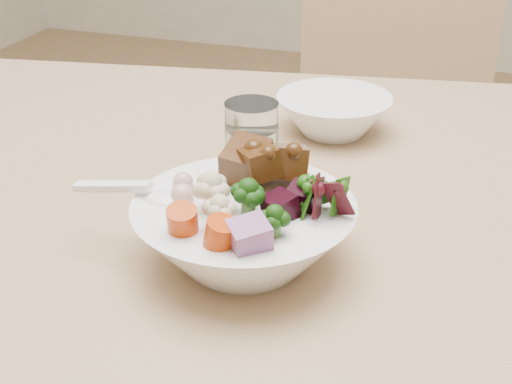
% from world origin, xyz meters
% --- Properties ---
extents(dining_table, '(1.89, 1.26, 0.82)m').
position_xyz_m(dining_table, '(0.17, -0.19, 0.74)').
color(dining_table, tan).
rests_on(dining_table, ground).
extents(chair_far, '(0.48, 0.48, 0.89)m').
position_xyz_m(chair_far, '(0.05, 0.51, 0.50)').
color(chair_far, tan).
rests_on(chair_far, ground).
extents(food_bowl, '(0.22, 0.22, 0.12)m').
position_xyz_m(food_bowl, '(0.02, -0.31, 0.86)').
color(food_bowl, white).
rests_on(food_bowl, dining_table).
extents(soup_spoon, '(0.12, 0.04, 0.02)m').
position_xyz_m(soup_spoon, '(-0.08, -0.33, 0.88)').
color(soup_spoon, white).
rests_on(soup_spoon, food_bowl).
extents(water_glass, '(0.06, 0.06, 0.11)m').
position_xyz_m(water_glass, '(-0.03, -0.16, 0.87)').
color(water_glass, white).
rests_on(water_glass, dining_table).
extents(side_bowl, '(0.16, 0.16, 0.05)m').
position_xyz_m(side_bowl, '(0.02, 0.03, 0.85)').
color(side_bowl, white).
rests_on(side_bowl, dining_table).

